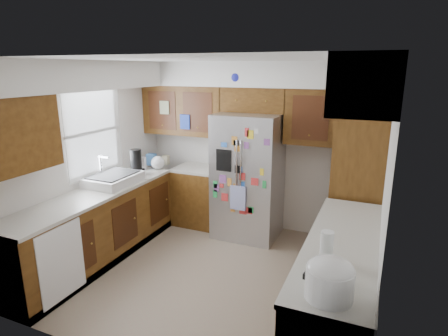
{
  "coord_description": "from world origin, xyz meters",
  "views": [
    {
      "loc": [
        1.73,
        -3.68,
        2.42
      ],
      "look_at": [
        -0.01,
        0.35,
        1.23
      ],
      "focal_mm": 30.0,
      "sensor_mm": 36.0,
      "label": 1
    }
  ],
  "objects_px": {
    "pantry": "(359,177)",
    "paper_towel": "(327,245)",
    "fridge": "(248,176)",
    "rice_cooker": "(330,278)"
  },
  "relations": [
    {
      "from": "fridge",
      "to": "paper_towel",
      "type": "height_order",
      "value": "fridge"
    },
    {
      "from": "fridge",
      "to": "rice_cooker",
      "type": "relative_size",
      "value": 5.43
    },
    {
      "from": "fridge",
      "to": "paper_towel",
      "type": "distance_m",
      "value": 2.49
    },
    {
      "from": "fridge",
      "to": "pantry",
      "type": "bearing_deg",
      "value": -2.05
    },
    {
      "from": "pantry",
      "to": "paper_towel",
      "type": "xyz_separation_m",
      "value": [
        -0.1,
        -2.0,
        -0.04
      ]
    },
    {
      "from": "fridge",
      "to": "paper_towel",
      "type": "bearing_deg",
      "value": -55.62
    },
    {
      "from": "fridge",
      "to": "rice_cooker",
      "type": "xyz_separation_m",
      "value": [
        1.5,
        -2.58,
        0.17
      ]
    },
    {
      "from": "pantry",
      "to": "fridge",
      "type": "bearing_deg",
      "value": 177.95
    },
    {
      "from": "pantry",
      "to": "rice_cooker",
      "type": "height_order",
      "value": "pantry"
    },
    {
      "from": "rice_cooker",
      "to": "fridge",
      "type": "bearing_deg",
      "value": 120.13
    }
  ]
}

